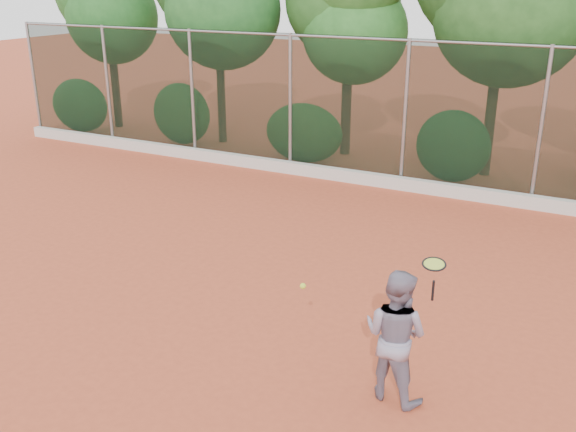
% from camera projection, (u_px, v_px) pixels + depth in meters
% --- Properties ---
extents(ground, '(80.00, 80.00, 0.00)m').
position_uv_depth(ground, '(258.00, 314.00, 9.72)').
color(ground, '#B6492B').
rests_on(ground, ground).
extents(concrete_curb, '(24.00, 0.20, 0.30)m').
position_uv_depth(concrete_curb, '(398.00, 183.00, 15.36)').
color(concrete_curb, beige).
rests_on(concrete_curb, ground).
extents(tennis_player, '(0.92, 0.78, 1.67)m').
position_uv_depth(tennis_player, '(395.00, 335.00, 7.55)').
color(tennis_player, gray).
rests_on(tennis_player, ground).
extents(chainlink_fence, '(24.09, 0.09, 3.50)m').
position_uv_depth(chainlink_fence, '(405.00, 111.00, 14.91)').
color(chainlink_fence, black).
rests_on(chainlink_fence, ground).
extents(tennis_racket, '(0.32, 0.32, 0.52)m').
position_uv_depth(tennis_racket, '(434.00, 267.00, 6.99)').
color(tennis_racket, black).
rests_on(tennis_racket, ground).
extents(tennis_ball_in_flight, '(0.07, 0.07, 0.07)m').
position_uv_depth(tennis_ball_in_flight, '(303.00, 286.00, 7.35)').
color(tennis_ball_in_flight, '#C0D931').
rests_on(tennis_ball_in_flight, ground).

